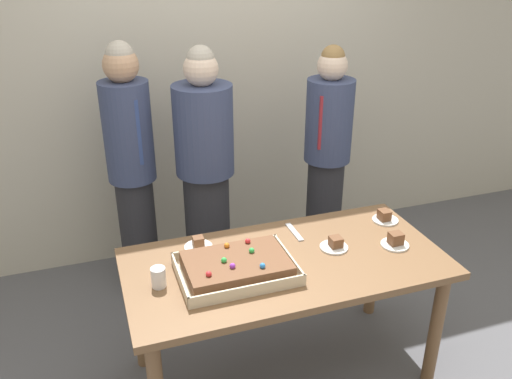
{
  "coord_description": "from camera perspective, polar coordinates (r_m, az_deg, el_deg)",
  "views": [
    {
      "loc": [
        -0.89,
        -2.12,
        2.23
      ],
      "look_at": [
        -0.11,
        0.15,
        1.1
      ],
      "focal_mm": 37.12,
      "sensor_mm": 36.0,
      "label": 1
    }
  ],
  "objects": [
    {
      "name": "plated_slice_far_left",
      "position": [
        2.84,
        -6.23,
        -5.93
      ],
      "size": [
        0.15,
        0.15,
        0.07
      ],
      "color": "white",
      "rests_on": "party_table"
    },
    {
      "name": "party_table",
      "position": [
        2.78,
        3.18,
        -9.31
      ],
      "size": [
        1.64,
        0.8,
        0.75
      ],
      "color": "brown",
      "rests_on": "ground_plane"
    },
    {
      "name": "ground_plane",
      "position": [
        3.2,
        2.89,
        -18.93
      ],
      "size": [
        12.0,
        12.0,
        0.0
      ],
      "primitive_type": "plane",
      "color": "#5B5B60"
    },
    {
      "name": "cake_server_utensil",
      "position": [
        2.97,
        4.16,
        -4.59
      ],
      "size": [
        0.03,
        0.2,
        0.01
      ],
      "primitive_type": "cube",
      "color": "silver",
      "rests_on": "party_table"
    },
    {
      "name": "sheet_cake",
      "position": [
        2.6,
        -2.12,
        -8.34
      ],
      "size": [
        0.57,
        0.4,
        0.11
      ],
      "color": "beige",
      "rests_on": "party_table"
    },
    {
      "name": "person_serving_front",
      "position": [
        3.48,
        -13.23,
        2.25
      ],
      "size": [
        0.3,
        0.3,
        1.71
      ],
      "rotation": [
        0.0,
        0.0,
        -1.27
      ],
      "color": "#28282D",
      "rests_on": "ground_plane"
    },
    {
      "name": "plated_slice_far_right",
      "position": [
        2.85,
        8.49,
        -5.89
      ],
      "size": [
        0.15,
        0.15,
        0.06
      ],
      "color": "white",
      "rests_on": "party_table"
    },
    {
      "name": "person_green_shirt_behind",
      "position": [
        3.43,
        -5.46,
        1.68
      ],
      "size": [
        0.37,
        0.37,
        1.68
      ],
      "rotation": [
        0.0,
        0.0,
        -1.67
      ],
      "color": "#28282D",
      "rests_on": "ground_plane"
    },
    {
      "name": "plated_slice_near_right",
      "position": [
        3.17,
        13.7,
        -2.94
      ],
      "size": [
        0.15,
        0.15,
        0.07
      ],
      "color": "white",
      "rests_on": "party_table"
    },
    {
      "name": "interior_back_panel",
      "position": [
        3.89,
        -5.58,
        14.36
      ],
      "size": [
        8.0,
        0.12,
        3.0
      ],
      "primitive_type": "cube",
      "color": "beige",
      "rests_on": "ground_plane"
    },
    {
      "name": "person_striped_tie_right",
      "position": [
        3.68,
        7.63,
        3.13
      ],
      "size": [
        0.32,
        0.32,
        1.64
      ],
      "rotation": [
        0.0,
        0.0,
        -2.35
      ],
      "color": "#28282D",
      "rests_on": "ground_plane"
    },
    {
      "name": "plated_slice_near_left",
      "position": [
        2.93,
        14.78,
        -5.42
      ],
      "size": [
        0.15,
        0.15,
        0.07
      ],
      "color": "white",
      "rests_on": "party_table"
    },
    {
      "name": "drink_cup_nearest",
      "position": [
        2.55,
        -10.47,
        -9.29
      ],
      "size": [
        0.07,
        0.07,
        0.1
      ],
      "primitive_type": "cylinder",
      "color": "white",
      "rests_on": "party_table"
    }
  ]
}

